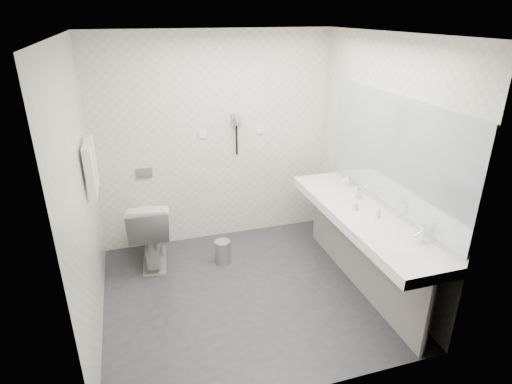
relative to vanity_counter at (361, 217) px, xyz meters
name	(u,v)px	position (x,y,z in m)	size (l,w,h in m)	color
floor	(246,293)	(-1.12, 0.20, -0.80)	(2.80, 2.80, 0.00)	#2B2C31
ceiling	(244,34)	(-1.12, 0.20, 1.70)	(2.80, 2.80, 0.00)	white
wall_back	(215,141)	(-1.12, 1.50, 0.45)	(2.80, 2.80, 0.00)	silver
wall_front	(300,251)	(-1.12, -1.10, 0.45)	(2.80, 2.80, 0.00)	silver
wall_left	(81,198)	(-2.52, 0.20, 0.45)	(2.60, 2.60, 0.00)	silver
wall_right	(380,165)	(0.27, 0.20, 0.45)	(2.60, 2.60, 0.00)	silver
vanity_counter	(361,217)	(0.00, 0.00, 0.00)	(0.55, 2.20, 0.10)	white
vanity_panel	(359,254)	(0.02, 0.00, -0.42)	(0.03, 2.15, 0.75)	gray
vanity_post_near	(428,318)	(0.05, -1.04, -0.42)	(0.06, 0.06, 0.75)	silver
vanity_post_far	(319,211)	(0.05, 1.04, -0.42)	(0.06, 0.06, 0.75)	silver
mirror	(392,152)	(0.26, 0.00, 0.65)	(0.02, 2.20, 1.05)	#B2BCC6
basin_near	(401,247)	(0.00, -0.65, 0.04)	(0.40, 0.31, 0.05)	white
basin_far	(332,189)	(0.00, 0.65, 0.04)	(0.40, 0.31, 0.05)	white
faucet_near	(422,234)	(0.19, -0.65, 0.12)	(0.04, 0.04, 0.15)	silver
faucet_far	(348,180)	(0.19, 0.65, 0.12)	(0.04, 0.04, 0.15)	silver
soap_bottle_a	(356,206)	(-0.03, 0.07, 0.10)	(0.04, 0.04, 0.09)	white
soap_bottle_c	(378,212)	(0.09, -0.14, 0.11)	(0.04, 0.04, 0.12)	white
glass_left	(359,194)	(0.15, 0.32, 0.10)	(0.05, 0.05, 0.10)	silver
toilet	(151,230)	(-1.98, 1.10, -0.40)	(0.45, 0.80, 0.81)	white
flush_plate	(144,173)	(-1.98, 1.49, 0.15)	(0.18, 0.02, 0.12)	#B2B5BA
pedal_bin	(223,252)	(-1.22, 0.85, -0.67)	(0.18, 0.18, 0.25)	#B2B5BA
bin_lid	(222,242)	(-1.22, 0.85, -0.54)	(0.18, 0.18, 0.01)	#B2B5BA
towel_rail	(86,144)	(-2.47, 0.75, 0.75)	(0.02, 0.02, 0.62)	silver
towel_near	(90,172)	(-2.46, 0.61, 0.53)	(0.07, 0.24, 0.48)	silver
towel_far	(92,162)	(-2.46, 0.89, 0.53)	(0.07, 0.24, 0.48)	silver
dryer_cradle	(236,120)	(-0.88, 1.47, 0.70)	(0.10, 0.04, 0.14)	gray
dryer_barrel	(237,118)	(-0.88, 1.40, 0.73)	(0.08, 0.08, 0.14)	gray
dryer_cord	(237,141)	(-0.88, 1.46, 0.45)	(0.02, 0.02, 0.35)	black
switch_plate_a	(203,134)	(-1.27, 1.49, 0.55)	(0.09, 0.02, 0.09)	white
switch_plate_b	(260,130)	(-0.57, 1.49, 0.55)	(0.09, 0.02, 0.09)	white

